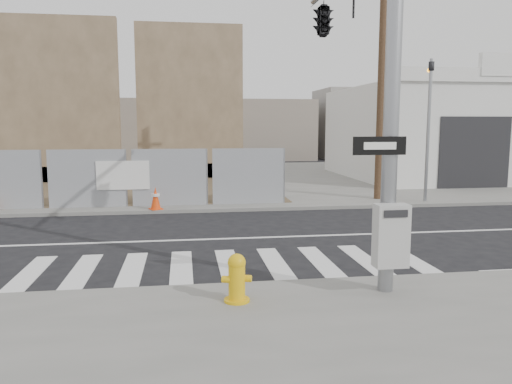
{
  "coord_description": "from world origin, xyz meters",
  "views": [
    {
      "loc": [
        -0.91,
        -12.71,
        2.96
      ],
      "look_at": [
        0.75,
        -1.31,
        1.4
      ],
      "focal_mm": 35.0,
      "sensor_mm": 36.0,
      "label": 1
    }
  ],
  "objects": [
    {
      "name": "ground",
      "position": [
        0.0,
        0.0,
        0.0
      ],
      "size": [
        100.0,
        100.0,
        0.0
      ],
      "primitive_type": "plane",
      "color": "black",
      "rests_on": "ground"
    },
    {
      "name": "sidewalk_far",
      "position": [
        0.0,
        14.0,
        0.06
      ],
      "size": [
        50.0,
        20.0,
        0.12
      ],
      "primitive_type": "cube",
      "color": "slate",
      "rests_on": "ground"
    },
    {
      "name": "signal_pole",
      "position": [
        2.49,
        -2.05,
        4.78
      ],
      "size": [
        0.96,
        5.87,
        7.0
      ],
      "color": "gray",
      "rests_on": "sidewalk_near"
    },
    {
      "name": "far_signal_pole",
      "position": [
        8.0,
        4.6,
        3.48
      ],
      "size": [
        0.16,
        0.2,
        5.6
      ],
      "color": "gray",
      "rests_on": "sidewalk_far"
    },
    {
      "name": "concrete_wall_left",
      "position": [
        -7.0,
        13.08,
        3.38
      ],
      "size": [
        6.0,
        1.3,
        8.0
      ],
      "color": "brown",
      "rests_on": "sidewalk_far"
    },
    {
      "name": "concrete_wall_right",
      "position": [
        -0.5,
        14.08,
        3.38
      ],
      "size": [
        5.5,
        1.3,
        8.0
      ],
      "color": "brown",
      "rests_on": "sidewalk_far"
    },
    {
      "name": "auto_shop",
      "position": [
        14.0,
        12.97,
        2.54
      ],
      "size": [
        12.0,
        10.2,
        5.95
      ],
      "color": "silver",
      "rests_on": "sidewalk_far"
    },
    {
      "name": "utility_pole_right",
      "position": [
        6.5,
        5.5,
        5.2
      ],
      "size": [
        1.6,
        0.28,
        10.0
      ],
      "color": "brown",
      "rests_on": "sidewalk_far"
    },
    {
      "name": "fire_hydrant",
      "position": [
        -0.1,
        -4.98,
        0.51
      ],
      "size": [
        0.53,
        0.53,
        0.79
      ],
      "rotation": [
        0.0,
        0.0,
        -0.32
      ],
      "color": "#E3AF0C",
      "rests_on": "sidewalk_near"
    },
    {
      "name": "traffic_cone_d",
      "position": [
        -1.87,
        4.22,
        0.49
      ],
      "size": [
        0.52,
        0.52,
        0.76
      ],
      "rotation": [
        0.0,
        0.0,
        0.41
      ],
      "color": "#E73E0C",
      "rests_on": "sidewalk_far"
    }
  ]
}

